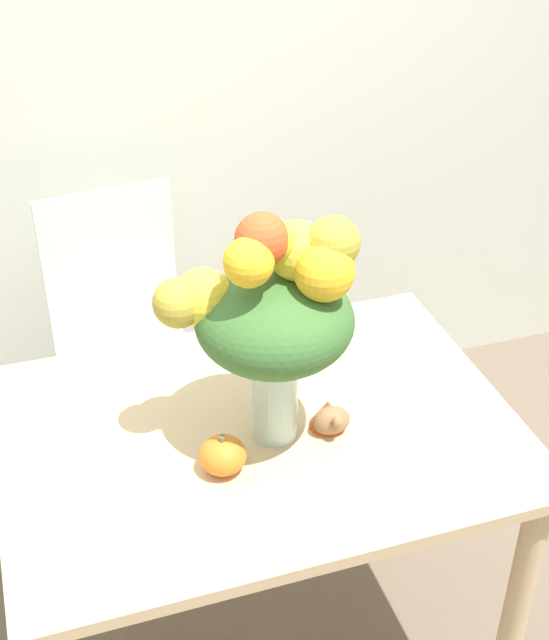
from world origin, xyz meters
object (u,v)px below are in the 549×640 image
at_px(pumpkin, 223,455).
at_px(dining_chair_near_window, 129,352).
at_px(turkey_figurine, 329,416).
at_px(flower_vase, 274,311).

distance_m(pumpkin, dining_chair_near_window, 0.93).
relative_size(pumpkin, dining_chair_near_window, 0.10).
relative_size(pumpkin, turkey_figurine, 0.88).
xyz_separation_m(pumpkin, turkey_figurine, (0.26, 0.05, -0.01)).
bearing_deg(dining_chair_near_window, pumpkin, -91.57).
bearing_deg(pumpkin, dining_chair_near_window, 94.30).
distance_m(turkey_figurine, dining_chair_near_window, 0.93).
height_order(flower_vase, pumpkin, flower_vase).
height_order(flower_vase, turkey_figurine, flower_vase).
distance_m(flower_vase, turkey_figurine, 0.31).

